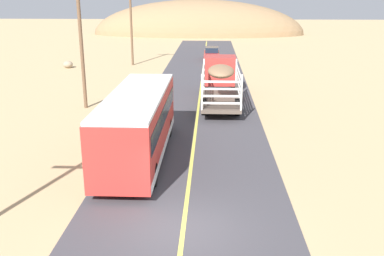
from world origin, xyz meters
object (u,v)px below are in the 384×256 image
(car_far, at_px, (212,54))
(bus, at_px, (138,123))
(power_pole_far, at_px, (131,26))
(power_pole_mid, at_px, (81,38))
(boulder_near_shoulder, at_px, (68,64))
(livestock_truck, at_px, (220,76))

(car_far, bearing_deg, bus, -96.07)
(car_far, relative_size, power_pole_far, 0.56)
(power_pole_mid, bearing_deg, power_pole_far, 90.00)
(power_pole_far, distance_m, boulder_near_shoulder, 7.90)
(livestock_truck, bearing_deg, car_far, 91.86)
(power_pole_mid, bearing_deg, livestock_truck, 17.84)
(power_pole_mid, height_order, power_pole_far, power_pole_mid)
(car_far, relative_size, boulder_near_shoulder, 4.36)
(livestock_truck, distance_m, power_pole_far, 18.38)
(bus, relative_size, power_pole_far, 1.28)
(car_far, xyz_separation_m, power_pole_mid, (-8.72, -23.03, 4.08))
(livestock_truck, height_order, power_pole_mid, power_pole_mid)
(car_far, distance_m, power_pole_mid, 24.96)
(power_pole_far, bearing_deg, boulder_near_shoulder, -161.12)
(car_far, bearing_deg, power_pole_far, -153.26)
(power_pole_far, bearing_deg, car_far, 26.74)
(car_far, height_order, power_pole_mid, power_pole_mid)
(power_pole_mid, height_order, boulder_near_shoulder, power_pole_mid)
(livestock_truck, relative_size, power_pole_far, 1.24)
(boulder_near_shoulder, bearing_deg, livestock_truck, -40.08)
(livestock_truck, xyz_separation_m, bus, (-4.09, -12.37, -0.04))
(livestock_truck, xyz_separation_m, boulder_near_shoulder, (-15.91, 13.39, -1.41))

